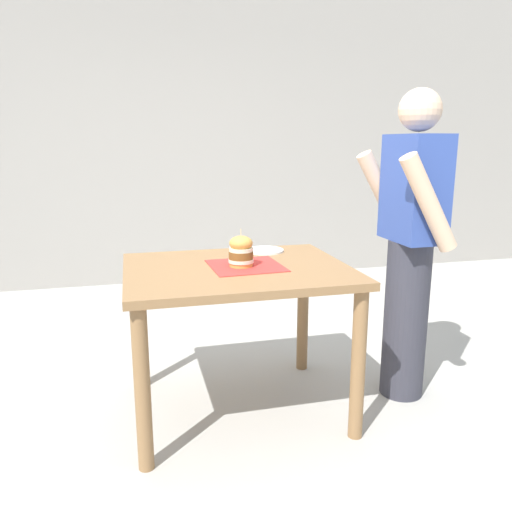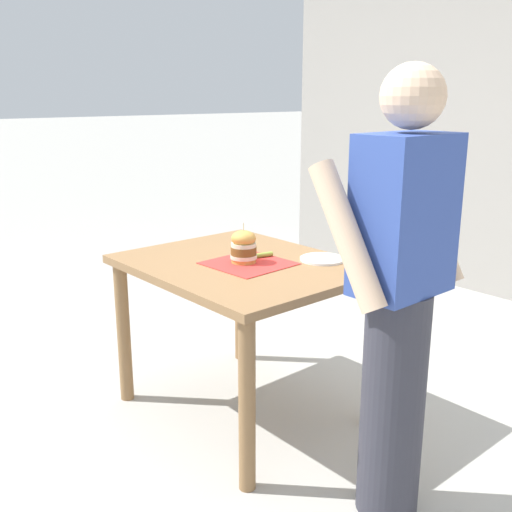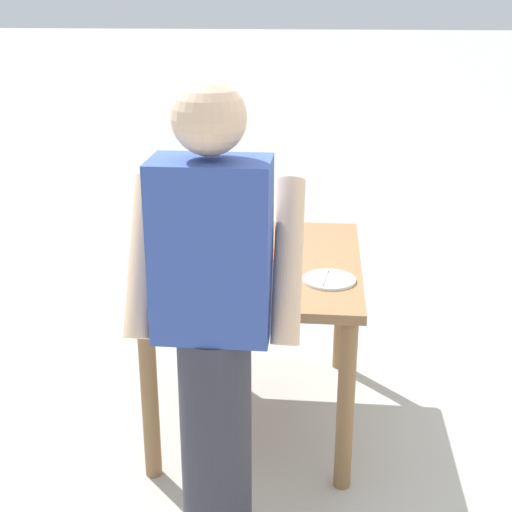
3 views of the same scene
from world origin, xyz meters
The scene contains 7 objects.
ground_plane centered at (0.00, 0.00, 0.00)m, with size 80.00×80.00×0.00m, color #ADAAA3.
patio_table centered at (0.00, 0.00, 0.67)m, with size 0.91×1.13×0.80m.
serving_paper centered at (0.00, 0.05, 0.80)m, with size 0.36×0.36×0.00m, color red.
sandwich centered at (0.01, 0.02, 0.88)m, with size 0.13×0.13×0.19m.
pickle_spear centered at (-0.13, 0.01, 0.82)m, with size 0.02×0.02×0.09m, color #8EA83D.
side_plate_with_forks centered at (-0.32, 0.23, 0.81)m, with size 0.22×0.22×0.02m.
diner_across_table centered at (0.05, 0.95, 0.88)m, with size 0.55×0.35×1.69m.
Camera 3 is at (-0.28, 2.97, 1.91)m, focal length 50.00 mm.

